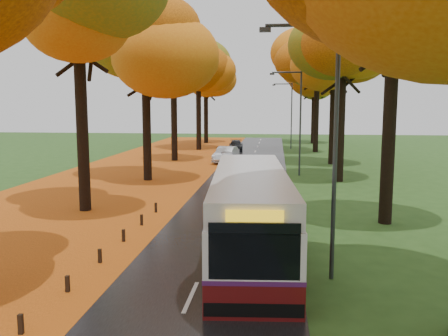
% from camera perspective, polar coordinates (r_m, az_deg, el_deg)
% --- Properties ---
extents(road, '(6.50, 90.00, 0.04)m').
position_cam_1_polar(road, '(32.40, 2.00, -2.08)').
color(road, black).
rests_on(road, ground).
extents(centre_line, '(0.12, 90.00, 0.01)m').
position_cam_1_polar(centre_line, '(32.39, 2.00, -2.03)').
color(centre_line, silver).
rests_on(centre_line, road).
extents(leaf_verge, '(12.00, 90.00, 0.02)m').
position_cam_1_polar(leaf_verge, '(34.26, -13.20, -1.75)').
color(leaf_verge, '#7F340B').
rests_on(leaf_verge, ground).
extents(leaf_drift, '(0.90, 90.00, 0.01)m').
position_cam_1_polar(leaf_drift, '(32.76, -3.33, -1.93)').
color(leaf_drift, orange).
rests_on(leaf_drift, road).
extents(trees_left, '(9.20, 74.00, 13.88)m').
position_cam_1_polar(trees_left, '(35.44, -9.69, 14.11)').
color(trees_left, black).
rests_on(trees_left, ground).
extents(trees_right, '(9.30, 74.20, 13.96)m').
position_cam_1_polar(trees_right, '(34.33, 14.79, 14.43)').
color(trees_right, black).
rests_on(trees_right, ground).
extents(bollard_row, '(0.11, 23.51, 0.52)m').
position_cam_1_polar(bollard_row, '(14.07, -20.57, -14.89)').
color(bollard_row, black).
rests_on(bollard_row, ground).
extents(streetlamp_near, '(2.45, 0.18, 8.00)m').
position_cam_1_polar(streetlamp_near, '(14.93, 12.34, 4.33)').
color(streetlamp_near, '#333538').
rests_on(streetlamp_near, ground).
extents(streetlamp_mid, '(2.45, 0.18, 8.00)m').
position_cam_1_polar(streetlamp_mid, '(36.87, 8.79, 6.37)').
color(streetlamp_mid, '#333538').
rests_on(streetlamp_mid, ground).
extents(streetlamp_far, '(2.45, 0.18, 8.00)m').
position_cam_1_polar(streetlamp_far, '(58.85, 7.88, 6.89)').
color(streetlamp_far, '#333538').
rests_on(streetlamp_far, ground).
extents(bus, '(3.49, 11.74, 3.05)m').
position_cam_1_polar(bus, '(17.68, 3.16, -5.07)').
color(bus, '#4E0C0D').
rests_on(bus, road).
extents(car_white, '(2.37, 3.84, 1.22)m').
position_cam_1_polar(car_white, '(43.28, 0.31, 1.27)').
color(car_white, silver).
rests_on(car_white, road).
extents(car_silver, '(2.23, 4.70, 1.49)m').
position_cam_1_polar(car_silver, '(44.52, 0.24, 1.62)').
color(car_silver, '#B0B3B9').
rests_on(car_silver, road).
extents(car_dark, '(1.89, 4.10, 1.16)m').
position_cam_1_polar(car_dark, '(55.99, 1.43, 2.72)').
color(car_dark, black).
rests_on(car_dark, road).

